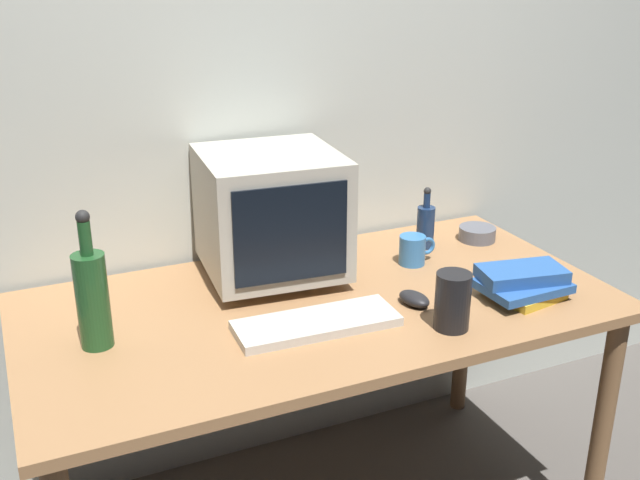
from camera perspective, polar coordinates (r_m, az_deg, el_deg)
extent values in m
cube|color=beige|center=(2.33, -4.86, 11.18)|extent=(4.00, 0.08, 2.50)
cube|color=#9E7047|center=(2.07, 0.00, -5.04)|extent=(1.60, 0.83, 0.03)
cylinder|color=brown|center=(2.39, 20.66, -13.06)|extent=(0.06, 0.06, 0.72)
cylinder|color=brown|center=(2.42, -20.36, -12.57)|extent=(0.06, 0.06, 0.72)
cylinder|color=brown|center=(2.84, 10.85, -6.15)|extent=(0.06, 0.06, 0.72)
cube|color=#B2AD9E|center=(2.21, -3.65, -2.34)|extent=(0.30, 0.26, 0.03)
cube|color=#B2AD9E|center=(2.15, -3.76, 2.19)|extent=(0.41, 0.41, 0.34)
cube|color=black|center=(1.97, -2.21, 0.44)|extent=(0.31, 0.03, 0.27)
cube|color=beige|center=(1.92, -0.27, -6.34)|extent=(0.43, 0.17, 0.02)
ellipsoid|color=black|center=(2.05, 7.16, -4.44)|extent=(0.08, 0.11, 0.04)
cylinder|color=#1E4C23|center=(1.87, -16.86, -4.45)|extent=(0.08, 0.08, 0.24)
cylinder|color=#1E4C23|center=(1.81, -17.40, 0.15)|extent=(0.03, 0.03, 0.08)
sphere|color=#262626|center=(1.79, -17.58, 1.69)|extent=(0.03, 0.03, 0.03)
cylinder|color=navy|center=(2.42, 8.00, 0.96)|extent=(0.06, 0.06, 0.13)
cylinder|color=navy|center=(2.39, 8.11, 3.00)|extent=(0.02, 0.02, 0.05)
sphere|color=#262626|center=(2.38, 8.15, 3.70)|extent=(0.02, 0.02, 0.02)
cube|color=gold|center=(2.16, 15.22, -3.84)|extent=(0.20, 0.19, 0.02)
cube|color=#28569E|center=(2.14, 15.13, -3.36)|extent=(0.24, 0.17, 0.02)
cube|color=#28569E|center=(2.14, 15.05, -2.50)|extent=(0.25, 0.17, 0.04)
cylinder|color=#3370B2|center=(2.30, 7.01, -0.76)|extent=(0.08, 0.08, 0.09)
torus|color=#3370B2|center=(2.32, 8.12, -0.46)|extent=(0.06, 0.01, 0.06)
cylinder|color=#595B66|center=(2.53, 11.84, 0.48)|extent=(0.12, 0.12, 0.04)
cylinder|color=black|center=(1.92, 10.03, -4.59)|extent=(0.09, 0.09, 0.15)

